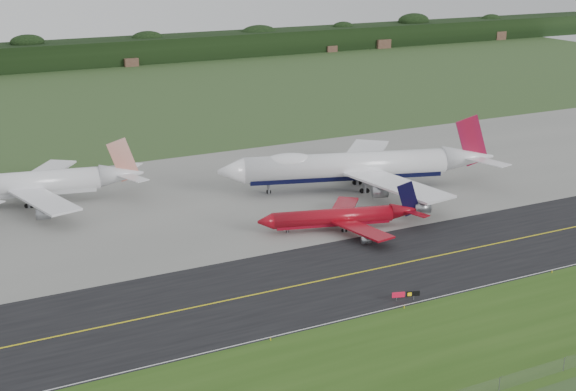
{
  "coord_description": "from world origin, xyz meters",
  "views": [
    {
      "loc": [
        -76.04,
        -121.45,
        59.82
      ],
      "look_at": [
        -3.21,
        22.0,
        7.98
      ],
      "focal_mm": 50.0,
      "sensor_mm": 36.0,
      "label": 1
    }
  ],
  "objects_px": {
    "jet_star_tail": "(26,184)",
    "taxiway_sign": "(406,294)",
    "jet_ba_747": "(355,166)",
    "jet_red_737": "(342,217)"
  },
  "relations": [
    {
      "from": "jet_ba_747",
      "to": "jet_star_tail",
      "type": "distance_m",
      "value": 78.87
    },
    {
      "from": "taxiway_sign",
      "to": "jet_ba_747",
      "type": "bearing_deg",
      "value": 66.31
    },
    {
      "from": "jet_star_tail",
      "to": "taxiway_sign",
      "type": "xyz_separation_m",
      "value": [
        48.88,
        -84.02,
        -3.68
      ]
    },
    {
      "from": "jet_red_737",
      "to": "jet_ba_747",
      "type": "bearing_deg",
      "value": 52.88
    },
    {
      "from": "jet_red_737",
      "to": "jet_star_tail",
      "type": "height_order",
      "value": "jet_star_tail"
    },
    {
      "from": "jet_ba_747",
      "to": "taxiway_sign",
      "type": "height_order",
      "value": "jet_ba_747"
    },
    {
      "from": "jet_star_tail",
      "to": "taxiway_sign",
      "type": "height_order",
      "value": "jet_star_tail"
    },
    {
      "from": "jet_ba_747",
      "to": "jet_red_737",
      "type": "xyz_separation_m",
      "value": [
        -17.58,
        -23.24,
        -3.32
      ]
    },
    {
      "from": "jet_ba_747",
      "to": "jet_red_737",
      "type": "height_order",
      "value": "jet_ba_747"
    },
    {
      "from": "taxiway_sign",
      "to": "jet_star_tail",
      "type": "bearing_deg",
      "value": 120.19
    }
  ]
}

